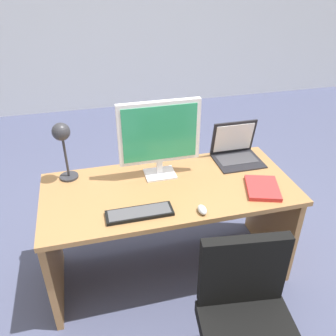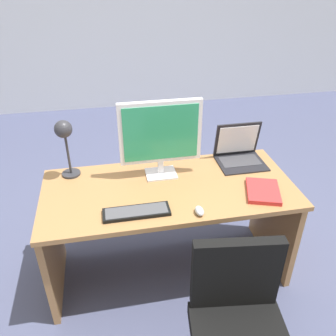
{
  "view_description": "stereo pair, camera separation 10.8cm",
  "coord_description": "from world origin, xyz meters",
  "px_view_note": "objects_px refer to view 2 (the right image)",
  "views": [
    {
      "loc": [
        -0.46,
        -1.78,
        1.98
      ],
      "look_at": [
        0.0,
        0.04,
        0.85
      ],
      "focal_mm": 37.65,
      "sensor_mm": 36.0,
      "label": 1
    },
    {
      "loc": [
        -0.36,
        -1.8,
        1.98
      ],
      "look_at": [
        0.0,
        0.04,
        0.85
      ],
      "focal_mm": 37.65,
      "sensor_mm": 36.0,
      "label": 2
    }
  ],
  "objects_px": {
    "desk": "(168,210)",
    "mouse": "(199,211)",
    "desk_lamp": "(65,137)",
    "laptop": "(239,149)",
    "book": "(263,191)",
    "keyboard": "(137,212)",
    "monitor": "(160,135)"
  },
  "relations": [
    {
      "from": "keyboard",
      "to": "book",
      "type": "xyz_separation_m",
      "value": [
        0.79,
        0.05,
        0.0
      ]
    },
    {
      "from": "laptop",
      "to": "mouse",
      "type": "distance_m",
      "value": 0.7
    },
    {
      "from": "mouse",
      "to": "desk_lamp",
      "type": "height_order",
      "value": "desk_lamp"
    },
    {
      "from": "monitor",
      "to": "laptop",
      "type": "xyz_separation_m",
      "value": [
        0.58,
        0.1,
        -0.21
      ]
    },
    {
      "from": "desk",
      "to": "mouse",
      "type": "bearing_deg",
      "value": -71.08
    },
    {
      "from": "desk",
      "to": "mouse",
      "type": "relative_size",
      "value": 18.63
    },
    {
      "from": "desk",
      "to": "mouse",
      "type": "xyz_separation_m",
      "value": [
        0.12,
        -0.34,
        0.24
      ]
    },
    {
      "from": "monitor",
      "to": "book",
      "type": "distance_m",
      "value": 0.72
    },
    {
      "from": "mouse",
      "to": "desk_lamp",
      "type": "xyz_separation_m",
      "value": [
        -0.73,
        0.54,
        0.27
      ]
    },
    {
      "from": "desk",
      "to": "monitor",
      "type": "relative_size",
      "value": 3.04
    },
    {
      "from": "keyboard",
      "to": "mouse",
      "type": "bearing_deg",
      "value": -10.93
    },
    {
      "from": "desk",
      "to": "book",
      "type": "relative_size",
      "value": 5.22
    },
    {
      "from": "monitor",
      "to": "desk",
      "type": "bearing_deg",
      "value": -77.43
    },
    {
      "from": "desk",
      "to": "keyboard",
      "type": "height_order",
      "value": "keyboard"
    },
    {
      "from": "laptop",
      "to": "book",
      "type": "height_order",
      "value": "laptop"
    },
    {
      "from": "mouse",
      "to": "book",
      "type": "relative_size",
      "value": 0.28
    },
    {
      "from": "keyboard",
      "to": "monitor",
      "type": "bearing_deg",
      "value": 61.49
    },
    {
      "from": "laptop",
      "to": "mouse",
      "type": "relative_size",
      "value": 3.78
    },
    {
      "from": "monitor",
      "to": "keyboard",
      "type": "distance_m",
      "value": 0.52
    },
    {
      "from": "desk",
      "to": "desk_lamp",
      "type": "bearing_deg",
      "value": 162.18
    },
    {
      "from": "mouse",
      "to": "desk_lamp",
      "type": "distance_m",
      "value": 0.95
    },
    {
      "from": "keyboard",
      "to": "desk_lamp",
      "type": "bearing_deg",
      "value": 128.85
    },
    {
      "from": "desk_lamp",
      "to": "desk",
      "type": "bearing_deg",
      "value": -17.82
    },
    {
      "from": "laptop",
      "to": "desk_lamp",
      "type": "bearing_deg",
      "value": -179.56
    },
    {
      "from": "mouse",
      "to": "desk",
      "type": "bearing_deg",
      "value": 108.92
    },
    {
      "from": "book",
      "to": "monitor",
      "type": "bearing_deg",
      "value": 150.32
    },
    {
      "from": "mouse",
      "to": "book",
      "type": "distance_m",
      "value": 0.45
    },
    {
      "from": "keyboard",
      "to": "book",
      "type": "bearing_deg",
      "value": 3.83
    },
    {
      "from": "monitor",
      "to": "keyboard",
      "type": "bearing_deg",
      "value": -118.51
    },
    {
      "from": "book",
      "to": "mouse",
      "type": "bearing_deg",
      "value": -164.66
    },
    {
      "from": "keyboard",
      "to": "desk_lamp",
      "type": "height_order",
      "value": "desk_lamp"
    },
    {
      "from": "laptop",
      "to": "monitor",
      "type": "bearing_deg",
      "value": -170.41
    }
  ]
}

